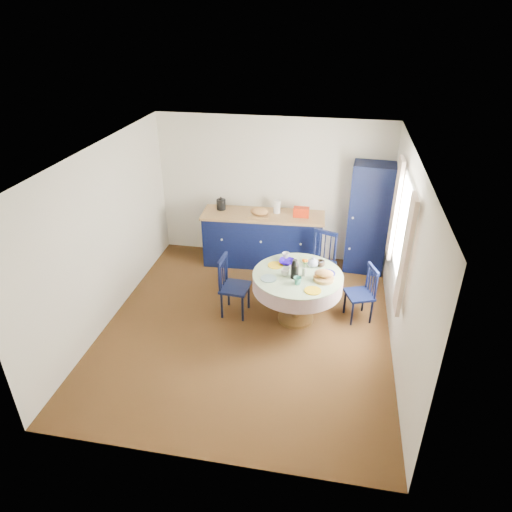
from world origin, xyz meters
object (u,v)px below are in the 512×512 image
Objects in this scene: mug_b at (298,281)px; dining_table at (298,282)px; pantry_cabinet at (369,219)px; mug_d at (286,256)px; kitchen_counter at (263,238)px; chair_right at (362,293)px; mug_a at (285,272)px; chair_left at (232,286)px; mug_c at (321,264)px; chair_far at (320,262)px; cobalt_bowl at (287,262)px.

dining_table is at bearing 92.65° from mug_b.
pantry_cabinet reaches higher than mug_d.
kitchen_counter is at bearing 112.96° from mug_b.
mug_a is (-1.09, -0.26, 0.38)m from chair_right.
chair_left is (-0.18, -1.60, -0.01)m from kitchen_counter.
pantry_cabinet is 2.11m from mug_a.
pantry_cabinet is (1.76, 0.10, 0.46)m from kitchen_counter.
mug_b is 0.59m from mug_c.
chair_far is at bearing -128.02° from pantry_cabinet.
cobalt_bowl is (0.03, -0.12, -0.02)m from mug_d.
mug_b is (-0.97, -1.96, -0.13)m from pantry_cabinet.
mug_a is (-0.18, -0.06, 0.16)m from dining_table.
pantry_cabinet is 17.17× the size of mug_a.
cobalt_bowl is at bearing 179.55° from mug_c.
chair_left reaches higher than mug_d.
mug_c is 1.10× the size of mug_d.
chair_far reaches higher than chair_right.
dining_table is (0.77, -1.60, 0.16)m from kitchen_counter.
dining_table is 0.31m from mug_b.
mug_d is (0.55, -1.20, 0.34)m from kitchen_counter.
dining_table is 0.43m from mug_c.
chair_left is 0.84m from mug_a.
kitchen_counter is 1.68× the size of dining_table.
kitchen_counter is 2.29× the size of chair_left.
chair_left is at bearing -159.98° from cobalt_bowl.
cobalt_bowl is (0.58, -1.33, 0.31)m from kitchen_counter.
mug_c is (0.02, -0.64, 0.32)m from chair_far.
mug_d is at bearing 96.03° from mug_a.
mug_c is 0.53m from mug_d.
cobalt_bowl is at bearing 111.48° from mug_b.
chair_left is 7.50× the size of mug_c.
pantry_cabinet reaches higher than chair_far.
kitchen_counter reaches higher than mug_b.
mug_b is at bearing -117.61° from mug_c.
dining_table is at bearing -136.92° from mug_c.
kitchen_counter is 19.34× the size of mug_a.
mug_a is at bearing -87.40° from cobalt_bowl.
cobalt_bowl is at bearing -104.65° from chair_far.
kitchen_counter is 1.82m from pantry_cabinet.
mug_d is at bearing 104.86° from cobalt_bowl.
mug_b is at bearing -68.52° from cobalt_bowl.
pantry_cabinet is 1.99m from dining_table.
chair_far is at bearing 77.79° from mug_b.
kitchen_counter reaches higher than chair_right.
kitchen_counter is 1.73m from mug_c.
kitchen_counter is 1.61m from chair_left.
pantry_cabinet is 16.83× the size of mug_d.
chair_right is 3.78× the size of cobalt_bowl.
chair_left is 1.52m from chair_far.
chair_left is 0.95× the size of chair_far.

